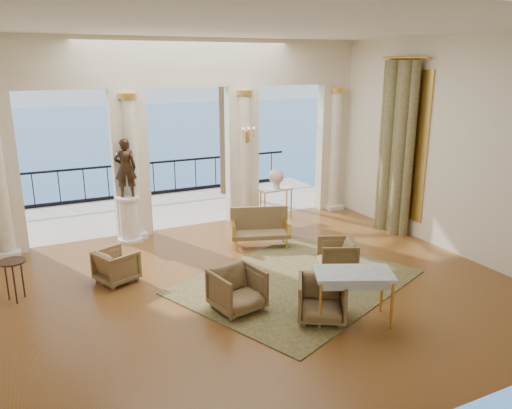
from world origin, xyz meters
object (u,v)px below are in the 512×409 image
armchair_d (116,264)px  pedestal (129,220)px  side_table (13,266)px  settee (260,227)px  statue (125,168)px  armchair_c (337,255)px  armchair_a (237,288)px  game_table (353,277)px  console_table (276,194)px  armchair_b (322,297)px

armchair_d → pedestal: (0.70, 2.13, 0.16)m
armchair_d → side_table: (-1.71, -0.03, 0.29)m
settee → statue: size_ratio=1.07×
armchair_c → armchair_d: (-3.93, 1.43, -0.02)m
settee → pedestal: (-2.54, 1.57, 0.08)m
armchair_a → armchair_d: (-1.57, 1.99, -0.05)m
settee → game_table: size_ratio=1.03×
armchair_c → statue: 4.99m
statue → console_table: size_ratio=1.46×
armchair_a → armchair_c: armchair_a is taller
armchair_b → armchair_d: (-2.64, 2.87, -0.04)m
armchair_b → statue: statue is taller
armchair_c → game_table: size_ratio=0.53×
armchair_a → side_table: bearing=138.7°
armchair_b → game_table: (0.41, -0.23, 0.36)m
statue → side_table: size_ratio=1.80×
armchair_c → console_table: console_table is taller
settee → statue: statue is taller
armchair_c → pedestal: size_ratio=0.69×
armchair_c → settee: size_ratio=0.52×
armchair_a → game_table: bearing=-47.5°
settee → statue: 3.25m
console_table → pedestal: bearing=174.1°
armchair_a → pedestal: size_ratio=0.74×
settee → pedestal: bearing=167.4°
settee → armchair_a: bearing=-104.3°
pedestal → side_table: 3.24m
armchair_d → console_table: console_table is taller
settee → statue: (-2.54, 1.57, 1.28)m
armchair_c → pedestal: pedestal is taller
game_table → side_table: 5.67m
pedestal → settee: bearing=-31.6°
armchair_b → statue: size_ratio=0.58×
armchair_a → game_table: 1.89m
armchair_c → armchair_d: armchair_c is taller
armchair_c → pedestal: bearing=-113.0°
game_table → console_table: size_ratio=1.52×
armchair_c → game_table: 1.93m
settee → pedestal: pedestal is taller
pedestal → console_table: bearing=0.0°
side_table → pedestal: bearing=41.8°
armchair_b → pedestal: 5.36m
armchair_d → game_table: bearing=-158.4°
settee → game_table: (-0.19, -3.67, 0.32)m
game_table → console_table: game_table is taller
armchair_d → armchair_c: bearing=-132.8°
armchair_b → armchair_c: 1.94m
pedestal → armchair_d: bearing=-108.2°
armchair_a → settee: settee is taller
armchair_d → settee: 3.29m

